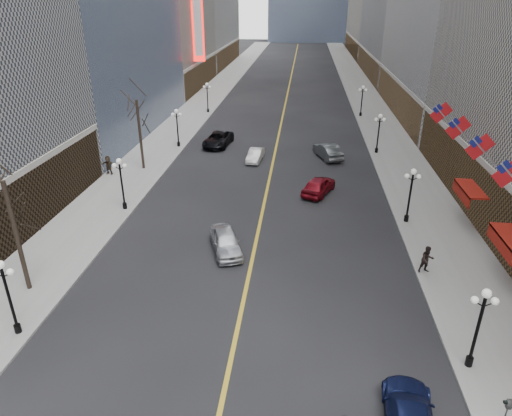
% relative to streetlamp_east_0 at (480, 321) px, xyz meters
% --- Properties ---
extents(sidewalk_east, '(6.00, 230.00, 0.15)m').
position_rel_streetlamp_east_0_xyz_m(sidewalk_east, '(2.20, 56.00, -2.83)').
color(sidewalk_east, gray).
rests_on(sidewalk_east, ground).
extents(sidewalk_west, '(6.00, 230.00, 0.15)m').
position_rel_streetlamp_east_0_xyz_m(sidewalk_west, '(-25.80, 56.00, -2.83)').
color(sidewalk_west, gray).
rests_on(sidewalk_west, ground).
extents(lane_line, '(0.25, 200.00, 0.02)m').
position_rel_streetlamp_east_0_xyz_m(lane_line, '(-11.80, 66.00, -2.89)').
color(lane_line, gold).
rests_on(lane_line, ground).
extents(streetlamp_east_0, '(1.26, 0.44, 4.52)m').
position_rel_streetlamp_east_0_xyz_m(streetlamp_east_0, '(0.00, 0.00, 0.00)').
color(streetlamp_east_0, black).
rests_on(streetlamp_east_0, sidewalk_east).
extents(streetlamp_east_1, '(1.26, 0.44, 4.52)m').
position_rel_streetlamp_east_0_xyz_m(streetlamp_east_1, '(0.00, 16.00, 0.00)').
color(streetlamp_east_1, black).
rests_on(streetlamp_east_1, sidewalk_east).
extents(streetlamp_east_2, '(1.26, 0.44, 4.52)m').
position_rel_streetlamp_east_0_xyz_m(streetlamp_east_2, '(0.00, 34.00, 0.00)').
color(streetlamp_east_2, black).
rests_on(streetlamp_east_2, sidewalk_east).
extents(streetlamp_east_3, '(1.26, 0.44, 4.52)m').
position_rel_streetlamp_east_0_xyz_m(streetlamp_east_3, '(0.00, 52.00, 0.00)').
color(streetlamp_east_3, black).
rests_on(streetlamp_east_3, sidewalk_east).
extents(streetlamp_west_0, '(1.26, 0.44, 4.52)m').
position_rel_streetlamp_east_0_xyz_m(streetlamp_west_0, '(-23.60, 0.00, 0.00)').
color(streetlamp_west_0, black).
rests_on(streetlamp_west_0, sidewalk_west).
extents(streetlamp_west_1, '(1.26, 0.44, 4.52)m').
position_rel_streetlamp_east_0_xyz_m(streetlamp_west_1, '(-23.60, 16.00, 0.00)').
color(streetlamp_west_1, black).
rests_on(streetlamp_west_1, sidewalk_west).
extents(streetlamp_west_2, '(1.26, 0.44, 4.52)m').
position_rel_streetlamp_east_0_xyz_m(streetlamp_west_2, '(-23.60, 34.00, 0.00)').
color(streetlamp_west_2, black).
rests_on(streetlamp_west_2, sidewalk_west).
extents(streetlamp_west_3, '(1.26, 0.44, 4.52)m').
position_rel_streetlamp_east_0_xyz_m(streetlamp_west_3, '(-23.60, 52.00, 0.00)').
color(streetlamp_west_3, black).
rests_on(streetlamp_west_3, sidewalk_west).
extents(flag_2, '(2.87, 0.12, 2.87)m').
position_rel_streetlamp_east_0_xyz_m(flag_2, '(3.51, 8.00, 4.39)').
color(flag_2, '#B2B2B7').
rests_on(flag_2, ground).
extents(flag_3, '(2.87, 0.12, 2.87)m').
position_rel_streetlamp_east_0_xyz_m(flag_3, '(3.51, 13.00, 4.39)').
color(flag_3, '#B2B2B7').
rests_on(flag_3, ground).
extents(flag_4, '(2.87, 0.12, 2.87)m').
position_rel_streetlamp_east_0_xyz_m(flag_4, '(3.51, 18.00, 4.39)').
color(flag_4, '#B2B2B7').
rests_on(flag_4, ground).
extents(flag_5, '(2.87, 0.12, 2.87)m').
position_rel_streetlamp_east_0_xyz_m(flag_5, '(3.51, 23.00, 4.39)').
color(flag_5, '#B2B2B7').
rests_on(flag_5, ground).
extents(awning_b, '(1.40, 4.00, 0.93)m').
position_rel_streetlamp_east_0_xyz_m(awning_b, '(4.30, 8.00, 0.18)').
color(awning_b, maroon).
rests_on(awning_b, ground).
extents(awning_c, '(1.40, 4.00, 0.93)m').
position_rel_streetlamp_east_0_xyz_m(awning_c, '(4.30, 16.00, 0.18)').
color(awning_c, maroon).
rests_on(awning_c, ground).
extents(theatre_marquee, '(2.00, 0.55, 12.00)m').
position_rel_streetlamp_east_0_xyz_m(theatre_marquee, '(-27.68, 66.00, 9.10)').
color(theatre_marquee, red).
rests_on(theatre_marquee, ground).
extents(tree_west_near, '(3.60, 3.60, 7.92)m').
position_rel_streetlamp_east_0_xyz_m(tree_west_near, '(-25.30, 4.00, 3.34)').
color(tree_west_near, '#2D231C').
rests_on(tree_west_near, sidewalk_west).
extents(tree_west_far, '(3.60, 3.60, 7.92)m').
position_rel_streetlamp_east_0_xyz_m(tree_west_far, '(-25.30, 26.00, 3.34)').
color(tree_west_far, '#2D231C').
rests_on(tree_west_far, sidewalk_west).
extents(car_nb_near, '(3.37, 5.10, 1.61)m').
position_rel_streetlamp_east_0_xyz_m(car_nb_near, '(-13.80, 9.98, -2.10)').
color(car_nb_near, '#B4B7BC').
rests_on(car_nb_near, ground).
extents(car_nb_mid, '(1.78, 4.14, 1.32)m').
position_rel_streetlamp_east_0_xyz_m(car_nb_mid, '(-13.80, 29.94, -2.24)').
color(car_nb_mid, '#BABABC').
rests_on(car_nb_mid, ground).
extents(car_nb_far, '(3.34, 6.16, 1.64)m').
position_rel_streetlamp_east_0_xyz_m(car_nb_far, '(-18.92, 35.12, -2.08)').
color(car_nb_far, black).
rests_on(car_nb_far, ground).
extents(car_sb_mid, '(3.63, 5.18, 1.64)m').
position_rel_streetlamp_east_0_xyz_m(car_sb_mid, '(-6.97, 21.35, -2.08)').
color(car_sb_mid, maroon).
rests_on(car_sb_mid, ground).
extents(car_sb_far, '(3.48, 5.40, 1.68)m').
position_rel_streetlamp_east_0_xyz_m(car_sb_far, '(-5.75, 31.80, -2.06)').
color(car_sb_far, '#45494C').
rests_on(car_sb_far, ground).
extents(ped_east_walk, '(1.01, 0.70, 1.89)m').
position_rel_streetlamp_east_0_xyz_m(ped_east_walk, '(-0.20, 8.44, -1.80)').
color(ped_east_walk, black).
rests_on(ped_east_walk, sidewalk_east).
extents(ped_west_far, '(1.88, 0.86, 1.95)m').
position_rel_streetlamp_east_0_xyz_m(ped_west_far, '(-28.20, 23.87, -1.77)').
color(ped_west_far, '#33291C').
rests_on(ped_west_far, sidewalk_west).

